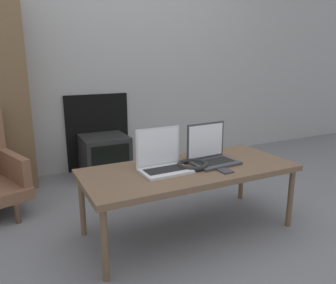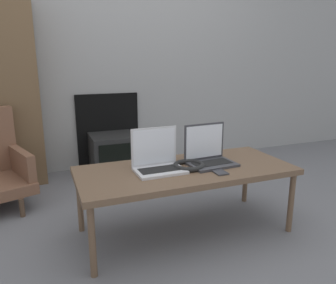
{
  "view_description": "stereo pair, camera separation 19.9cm",
  "coord_description": "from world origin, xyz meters",
  "px_view_note": "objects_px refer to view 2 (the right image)",
  "views": [
    {
      "loc": [
        -0.99,
        -1.5,
        1.08
      ],
      "look_at": [
        0.0,
        0.47,
        0.52
      ],
      "focal_mm": 35.0,
      "sensor_mm": 36.0,
      "label": 1
    },
    {
      "loc": [
        -0.81,
        -1.58,
        1.08
      ],
      "look_at": [
        0.0,
        0.47,
        0.52
      ],
      "focal_mm": 35.0,
      "sensor_mm": 36.0,
      "label": 2
    }
  ],
  "objects_px": {
    "laptop_right": "(209,154)",
    "headphones": "(189,165)",
    "tv": "(114,154)",
    "laptop_left": "(157,160)",
    "phone": "(218,171)"
  },
  "relations": [
    {
      "from": "laptop_right",
      "to": "headphones",
      "type": "relative_size",
      "value": 1.55
    },
    {
      "from": "headphones",
      "to": "tv",
      "type": "height_order",
      "value": "headphones"
    },
    {
      "from": "laptop_left",
      "to": "headphones",
      "type": "height_order",
      "value": "laptop_left"
    },
    {
      "from": "laptop_left",
      "to": "phone",
      "type": "height_order",
      "value": "laptop_left"
    },
    {
      "from": "laptop_left",
      "to": "phone",
      "type": "relative_size",
      "value": 2.17
    },
    {
      "from": "laptop_left",
      "to": "laptop_right",
      "type": "height_order",
      "value": "same"
    },
    {
      "from": "laptop_right",
      "to": "tv",
      "type": "relative_size",
      "value": 0.72
    },
    {
      "from": "laptop_left",
      "to": "phone",
      "type": "xyz_separation_m",
      "value": [
        0.32,
        -0.17,
        -0.06
      ]
    },
    {
      "from": "laptop_left",
      "to": "phone",
      "type": "bearing_deg",
      "value": -28.36
    },
    {
      "from": "laptop_left",
      "to": "tv",
      "type": "xyz_separation_m",
      "value": [
        -0.0,
        1.26,
        -0.3
      ]
    },
    {
      "from": "laptop_right",
      "to": "headphones",
      "type": "bearing_deg",
      "value": -171.53
    },
    {
      "from": "tv",
      "to": "laptop_right",
      "type": "bearing_deg",
      "value": -74.44
    },
    {
      "from": "laptop_left",
      "to": "phone",
      "type": "distance_m",
      "value": 0.37
    },
    {
      "from": "laptop_right",
      "to": "tv",
      "type": "xyz_separation_m",
      "value": [
        -0.35,
        1.26,
        -0.3
      ]
    },
    {
      "from": "tv",
      "to": "phone",
      "type": "bearing_deg",
      "value": -77.07
    }
  ]
}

